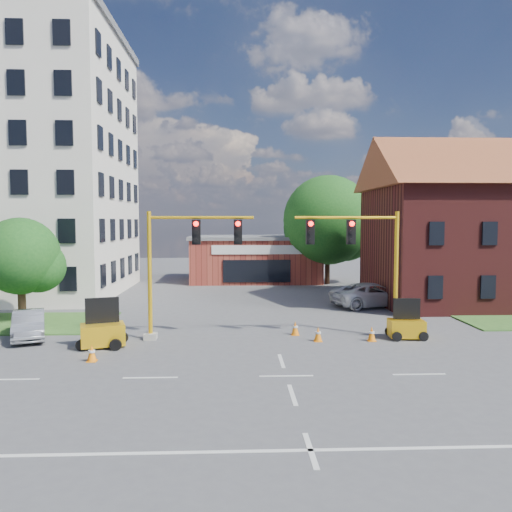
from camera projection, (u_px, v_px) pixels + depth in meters
name	position (u px, v px, depth m)	size (l,w,h in m)	color
ground	(286.00, 376.00, 18.45)	(120.00, 120.00, 0.00)	#4A494C
lane_markings	(296.00, 406.00, 15.46)	(60.00, 36.00, 0.01)	silver
office_block	(2.00, 162.00, 38.75)	(18.40, 15.40, 20.60)	beige
brick_shop	(255.00, 258.00, 48.18)	(12.40, 8.40, 4.30)	maroon
tree_large	(332.00, 223.00, 45.33)	(8.52, 8.12, 9.88)	#321F12
tree_nw_front	(25.00, 259.00, 28.18)	(4.55, 4.34, 5.93)	#321F12
signal_mast_west	(184.00, 259.00, 23.98)	(5.30, 0.60, 6.20)	gray
signal_mast_east	(363.00, 258.00, 24.33)	(5.30, 0.60, 6.20)	gray
trailer_west	(103.00, 332.00, 22.66)	(2.20, 1.79, 2.17)	yellow
trailer_east	(406.00, 327.00, 24.32)	(1.73, 1.22, 1.89)	yellow
cone_a	(92.00, 353.00, 20.35)	(0.40, 0.40, 0.70)	orange
cone_b	(295.00, 328.00, 25.08)	(0.40, 0.40, 0.70)	orange
cone_c	(372.00, 334.00, 23.81)	(0.40, 0.40, 0.70)	orange
cone_d	(318.00, 334.00, 23.75)	(0.40, 0.40, 0.70)	orange
pickup_white	(373.00, 295.00, 33.44)	(2.64, 5.73, 1.59)	silver
sedan_silver_front	(29.00, 325.00, 24.37)	(1.43, 4.11, 1.36)	#9B9DA2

